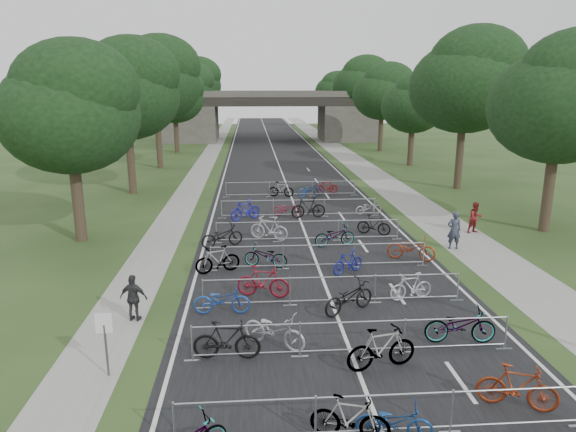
# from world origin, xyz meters

# --- Properties ---
(road) EXTENTS (11.00, 140.00, 0.01)m
(road) POSITION_xyz_m (0.00, 50.00, 0.01)
(road) COLOR black
(road) RESTS_ON ground
(sidewalk_right) EXTENTS (3.00, 140.00, 0.01)m
(sidewalk_right) POSITION_xyz_m (8.00, 50.00, 0.01)
(sidewalk_right) COLOR gray
(sidewalk_right) RESTS_ON ground
(sidewalk_left) EXTENTS (2.00, 140.00, 0.01)m
(sidewalk_left) POSITION_xyz_m (-7.50, 50.00, 0.01)
(sidewalk_left) COLOR gray
(sidewalk_left) RESTS_ON ground
(lane_markings) EXTENTS (0.12, 140.00, 0.00)m
(lane_markings) POSITION_xyz_m (0.00, 50.00, 0.00)
(lane_markings) COLOR silver
(lane_markings) RESTS_ON ground
(overpass_bridge) EXTENTS (31.00, 8.00, 7.05)m
(overpass_bridge) POSITION_xyz_m (0.00, 65.00, 3.53)
(overpass_bridge) COLOR #44423D
(overpass_bridge) RESTS_ON ground
(park_sign) EXTENTS (0.45, 0.06, 1.83)m
(park_sign) POSITION_xyz_m (-6.80, 3.00, 1.27)
(park_sign) COLOR #4C4C51
(park_sign) RESTS_ON ground
(tree_left_0) EXTENTS (6.72, 6.72, 10.25)m
(tree_left_0) POSITION_xyz_m (-11.39, 15.93, 6.49)
(tree_left_0) COLOR #33261C
(tree_left_0) RESTS_ON ground
(tree_right_0) EXTENTS (7.17, 7.17, 10.93)m
(tree_right_0) POSITION_xyz_m (13.11, 15.93, 6.92)
(tree_right_0) COLOR #33261C
(tree_right_0) RESTS_ON ground
(tree_left_1) EXTENTS (7.56, 7.56, 11.53)m
(tree_left_1) POSITION_xyz_m (-11.39, 27.93, 7.30)
(tree_left_1) COLOR #33261C
(tree_left_1) RESTS_ON ground
(tree_right_1) EXTENTS (8.18, 8.18, 12.47)m
(tree_right_1) POSITION_xyz_m (13.11, 27.93, 7.90)
(tree_right_1) COLOR #33261C
(tree_right_1) RESTS_ON ground
(tree_left_2) EXTENTS (8.40, 8.40, 12.81)m
(tree_left_2) POSITION_xyz_m (-11.39, 39.93, 8.12)
(tree_left_2) COLOR #33261C
(tree_left_2) RESTS_ON ground
(tree_right_2) EXTENTS (6.16, 6.16, 9.39)m
(tree_right_2) POSITION_xyz_m (13.11, 39.93, 5.95)
(tree_right_2) COLOR #33261C
(tree_right_2) RESTS_ON ground
(tree_left_3) EXTENTS (6.72, 6.72, 10.25)m
(tree_left_3) POSITION_xyz_m (-11.39, 51.93, 6.49)
(tree_left_3) COLOR #33261C
(tree_left_3) RESTS_ON ground
(tree_right_3) EXTENTS (7.17, 7.17, 10.93)m
(tree_right_3) POSITION_xyz_m (13.11, 51.93, 6.92)
(tree_right_3) COLOR #33261C
(tree_right_3) RESTS_ON ground
(tree_left_4) EXTENTS (7.56, 7.56, 11.53)m
(tree_left_4) POSITION_xyz_m (-11.39, 63.93, 7.30)
(tree_left_4) COLOR #33261C
(tree_left_4) RESTS_ON ground
(tree_right_4) EXTENTS (8.18, 8.18, 12.47)m
(tree_right_4) POSITION_xyz_m (13.11, 63.93, 7.90)
(tree_right_4) COLOR #33261C
(tree_right_4) RESTS_ON ground
(tree_left_5) EXTENTS (8.40, 8.40, 12.81)m
(tree_left_5) POSITION_xyz_m (-11.39, 75.93, 8.12)
(tree_left_5) COLOR #33261C
(tree_left_5) RESTS_ON ground
(tree_right_5) EXTENTS (6.16, 6.16, 9.39)m
(tree_right_5) POSITION_xyz_m (13.11, 75.93, 5.95)
(tree_right_5) COLOR #33261C
(tree_right_5) RESTS_ON ground
(tree_left_6) EXTENTS (6.72, 6.72, 10.25)m
(tree_left_6) POSITION_xyz_m (-11.39, 87.93, 6.49)
(tree_left_6) COLOR #33261C
(tree_left_6) RESTS_ON ground
(tree_right_6) EXTENTS (7.17, 7.17, 10.93)m
(tree_right_6) POSITION_xyz_m (13.11, 87.93, 6.92)
(tree_right_6) COLOR #33261C
(tree_right_6) RESTS_ON ground
(barrier_row_0) EXTENTS (9.70, 0.08, 1.10)m
(barrier_row_0) POSITION_xyz_m (0.00, 0.00, 0.55)
(barrier_row_0) COLOR #A5A8AD
(barrier_row_0) RESTS_ON ground
(barrier_row_1) EXTENTS (9.70, 0.08, 1.10)m
(barrier_row_1) POSITION_xyz_m (0.00, 3.60, 0.55)
(barrier_row_1) COLOR #A5A8AD
(barrier_row_1) RESTS_ON ground
(barrier_row_2) EXTENTS (9.70, 0.08, 1.10)m
(barrier_row_2) POSITION_xyz_m (0.00, 7.20, 0.55)
(barrier_row_2) COLOR #A5A8AD
(barrier_row_2) RESTS_ON ground
(barrier_row_3) EXTENTS (9.70, 0.08, 1.10)m
(barrier_row_3) POSITION_xyz_m (0.00, 11.00, 0.55)
(barrier_row_3) COLOR #A5A8AD
(barrier_row_3) RESTS_ON ground
(barrier_row_4) EXTENTS (9.70, 0.08, 1.10)m
(barrier_row_4) POSITION_xyz_m (0.00, 15.00, 0.55)
(barrier_row_4) COLOR #A5A8AD
(barrier_row_4) RESTS_ON ground
(barrier_row_5) EXTENTS (9.70, 0.08, 1.10)m
(barrier_row_5) POSITION_xyz_m (0.00, 20.00, 0.55)
(barrier_row_5) COLOR #A5A8AD
(barrier_row_5) RESTS_ON ground
(barrier_row_6) EXTENTS (9.70, 0.08, 1.10)m
(barrier_row_6) POSITION_xyz_m (0.00, 26.00, 0.55)
(barrier_row_6) COLOR #A5A8AD
(barrier_row_6) RESTS_ON ground
(bike_1) EXTENTS (1.86, 1.00, 1.07)m
(bike_1) POSITION_xyz_m (-0.78, -0.06, 0.54)
(bike_1) COLOR #A5A8AD
(bike_1) RESTS_ON ground
(bike_2) EXTENTS (1.79, 0.93, 0.89)m
(bike_2) POSITION_xyz_m (0.20, -0.11, 0.45)
(bike_2) COLOR navy
(bike_2) RESTS_ON ground
(bike_3) EXTENTS (1.95, 1.23, 1.14)m
(bike_3) POSITION_xyz_m (3.48, 0.79, 0.57)
(bike_3) COLOR maroon
(bike_3) RESTS_ON ground
(bike_4) EXTENTS (1.99, 0.72, 1.17)m
(bike_4) POSITION_xyz_m (-3.63, 3.65, 0.59)
(bike_4) COLOR black
(bike_4) RESTS_ON ground
(bike_5) EXTENTS (2.14, 1.72, 1.09)m
(bike_5) POSITION_xyz_m (-2.23, 4.27, 0.54)
(bike_5) COLOR #A8A9AF
(bike_5) RESTS_ON ground
(bike_6) EXTENTS (2.14, 1.02, 1.24)m
(bike_6) POSITION_xyz_m (0.65, 2.80, 0.62)
(bike_6) COLOR #A5A8AD
(bike_6) RESTS_ON ground
(bike_7) EXTENTS (2.21, 0.94, 1.13)m
(bike_7) POSITION_xyz_m (3.42, 4.11, 0.57)
(bike_7) COLOR #A5A8AD
(bike_7) RESTS_ON ground
(bike_8) EXTENTS (1.97, 0.75, 1.02)m
(bike_8) POSITION_xyz_m (-3.92, 6.71, 0.51)
(bike_8) COLOR #1C439D
(bike_8) RESTS_ON ground
(bike_9) EXTENTS (2.10, 1.07, 1.22)m
(bike_9) POSITION_xyz_m (-2.47, 8.06, 0.61)
(bike_9) COLOR maroon
(bike_9) RESTS_ON ground
(bike_10) EXTENTS (2.20, 1.73, 1.12)m
(bike_10) POSITION_xyz_m (0.45, 6.50, 0.56)
(bike_10) COLOR black
(bike_10) RESTS_ON ground
(bike_11) EXTENTS (1.76, 0.84, 1.02)m
(bike_11) POSITION_xyz_m (2.93, 7.41, 0.51)
(bike_11) COLOR #B8B8C1
(bike_11) RESTS_ON ground
(bike_12) EXTENTS (1.99, 1.13, 1.15)m
(bike_12) POSITION_xyz_m (-4.30, 10.78, 0.58)
(bike_12) COLOR #A5A8AD
(bike_12) RESTS_ON ground
(bike_13) EXTENTS (2.01, 1.18, 1.00)m
(bike_13) POSITION_xyz_m (-2.28, 11.30, 0.50)
(bike_13) COLOR #A5A8AD
(bike_13) RESTS_ON ground
(bike_14) EXTENTS (1.64, 1.28, 0.99)m
(bike_14) POSITION_xyz_m (1.13, 10.29, 0.50)
(bike_14) COLOR navy
(bike_14) RESTS_ON ground
(bike_15) EXTENTS (2.26, 1.50, 1.12)m
(bike_15) POSITION_xyz_m (4.30, 11.78, 0.56)
(bike_15) COLOR maroon
(bike_15) RESTS_ON ground
(bike_16) EXTENTS (2.22, 1.51, 1.11)m
(bike_16) POSITION_xyz_m (-4.30, 14.37, 0.55)
(bike_16) COLOR black
(bike_16) RESTS_ON ground
(bike_17) EXTENTS (2.11, 1.41, 1.24)m
(bike_17) POSITION_xyz_m (-1.97, 15.36, 0.62)
(bike_17) COLOR #B8B7BF
(bike_17) RESTS_ON ground
(bike_18) EXTENTS (2.14, 1.11, 1.07)m
(bike_18) POSITION_xyz_m (1.19, 14.09, 0.54)
(bike_18) COLOR #A5A8AD
(bike_18) RESTS_ON ground
(bike_19) EXTENTS (1.83, 1.22, 1.07)m
(bike_19) POSITION_xyz_m (3.58, 15.91, 0.54)
(bike_19) COLOR black
(bike_19) RESTS_ON ground
(bike_20) EXTENTS (1.99, 1.53, 1.20)m
(bike_20) POSITION_xyz_m (-3.21, 19.53, 0.60)
(bike_20) COLOR #1E1C9C
(bike_20) RESTS_ON ground
(bike_21) EXTENTS (1.86, 1.17, 0.92)m
(bike_21) POSITION_xyz_m (-0.68, 20.14, 0.46)
(bike_21) COLOR maroon
(bike_21) RESTS_ON ground
(bike_22) EXTENTS (2.13, 0.82, 1.25)m
(bike_22) POSITION_xyz_m (0.54, 19.74, 0.62)
(bike_22) COLOR black
(bike_22) RESTS_ON ground
(bike_23) EXTENTS (1.78, 0.93, 0.89)m
(bike_23) POSITION_xyz_m (4.30, 20.30, 0.44)
(bike_23) COLOR gray
(bike_23) RESTS_ON ground
(bike_25) EXTENTS (1.86, 0.84, 1.08)m
(bike_25) POSITION_xyz_m (-0.71, 25.89, 0.54)
(bike_25) COLOR #A5A8AD
(bike_25) RESTS_ON ground
(bike_26) EXTENTS (1.99, 1.24, 0.99)m
(bike_26) POSITION_xyz_m (1.34, 25.82, 0.49)
(bike_26) COLOR navy
(bike_26) RESTS_ON ground
(bike_27) EXTENTS (1.66, 0.65, 0.97)m
(bike_27) POSITION_xyz_m (2.72, 26.90, 0.49)
(bike_27) COLOR maroon
(bike_27) RESTS_ON ground
(pedestrian_a) EXTENTS (0.68, 0.45, 1.86)m
(pedestrian_a) POSITION_xyz_m (6.83, 13.23, 0.93)
(pedestrian_a) COLOR #2C3043
(pedestrian_a) RESTS_ON ground
(pedestrian_b) EXTENTS (0.95, 0.84, 1.66)m
(pedestrian_b) POSITION_xyz_m (9.06, 15.88, 0.83)
(pedestrian_b) COLOR maroon
(pedestrian_b) RESTS_ON ground
(pedestrian_c) EXTENTS (1.00, 0.58, 1.61)m
(pedestrian_c) POSITION_xyz_m (-6.80, 6.39, 0.80)
(pedestrian_c) COLOR #2B2B2E
(pedestrian_c) RESTS_ON ground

